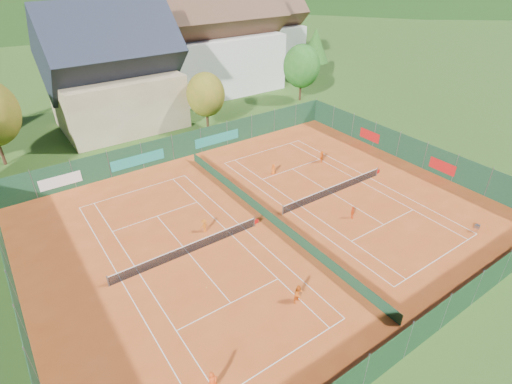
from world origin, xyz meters
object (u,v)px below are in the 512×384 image
object	(u,v)px
player_left_mid	(299,294)
player_right_far_b	(321,157)
player_right_near	(352,212)
player_right_far_a	(273,169)
chalet	(114,77)
hotel_block_b	(259,34)
ball_hopper	(477,226)
player_left_near	(213,382)
player_left_far	(204,226)
hotel_block_a	(217,46)

from	to	relation	value
player_left_mid	player_right_far_b	size ratio (longest dim) A/B	1.10
player_right_near	player_right_far_a	bearing A→B (deg)	41.82
chalet	hotel_block_b	distance (m)	35.85
chalet	ball_hopper	bearing A→B (deg)	-68.14
chalet	player_left_near	world-z (taller)	chalet
player_left_near	player_right_far_b	world-z (taller)	player_left_near
hotel_block_b	ball_hopper	distance (m)	58.27
player_left_near	player_right_far_a	bearing A→B (deg)	43.57
chalet	player_left_mid	xyz separation A→B (m)	(-1.10, -38.98, -5.87)
ball_hopper	player_left_far	distance (m)	23.47
player_left_near	player_right_far_b	size ratio (longest dim) A/B	1.13
player_left_far	player_right_far_a	xyz separation A→B (m)	(11.11, 4.87, -0.02)
hotel_block_b	player_left_near	world-z (taller)	hotel_block_b
ball_hopper	player_right_far_b	size ratio (longest dim) A/B	0.58
player_right_near	player_right_far_a	world-z (taller)	player_right_near
hotel_block_a	player_right_far_b	bearing A→B (deg)	-97.94
player_left_far	ball_hopper	bearing A→B (deg)	139.53
player_left_far	player_right_far_b	distance (m)	17.77
hotel_block_a	player_right_far_a	xyz separation A→B (m)	(-10.42, -29.29, -6.78)
hotel_block_b	player_right_near	world-z (taller)	hotel_block_b
hotel_block_a	player_left_mid	xyz separation A→B (m)	(-20.10, -44.98, -6.63)
hotel_block_b	player_left_mid	world-z (taller)	hotel_block_b
player_left_far	player_right_far_b	bearing A→B (deg)	-172.49
hotel_block_a	hotel_block_b	bearing A→B (deg)	29.74
chalet	player_left_far	bearing A→B (deg)	-95.13
chalet	ball_hopper	distance (m)	45.25
player_left_far	player_right_far_b	world-z (taller)	player_right_far_b
player_left_near	player_left_mid	distance (m)	8.40
player_right_near	player_right_far_b	xyz separation A→B (m)	(5.37, 9.86, 0.07)
player_left_far	player_left_near	bearing A→B (deg)	57.71
hotel_block_b	player_right_far_b	world-z (taller)	hotel_block_b
hotel_block_b	player_left_near	bearing A→B (deg)	-127.33
hotel_block_a	player_left_far	bearing A→B (deg)	-122.22
player_right_near	player_right_far_b	size ratio (longest dim) A/B	0.90
chalet	player_right_far_b	size ratio (longest dim) A/B	11.82
hotel_block_a	player_left_far	distance (m)	40.94
ball_hopper	player_right_far_a	world-z (taller)	player_right_far_a
player_left_mid	ball_hopper	bearing A→B (deg)	-17.85
chalet	hotel_block_b	xyz separation A→B (m)	(33.00, 14.00, -0.01)
hotel_block_b	player_right_far_a	size ratio (longest dim) A/B	14.45
player_left_mid	player_right_far_a	xyz separation A→B (m)	(9.68, 15.69, -0.15)
hotel_block_b	ball_hopper	xyz separation A→B (m)	(-16.30, -55.61, -6.06)
player_left_mid	player_right_near	distance (m)	11.63
player_right_near	player_right_far_a	distance (m)	10.77
player_left_near	player_left_mid	world-z (taller)	player_left_near
chalet	hotel_block_b	size ratio (longest dim) A/B	0.94
ball_hopper	player_right_far_a	distance (m)	20.04
ball_hopper	player_left_near	xyz separation A→B (m)	(-25.87, 0.31, 0.22)
hotel_block_b	player_left_mid	xyz separation A→B (m)	(-34.10, -52.98, -5.87)
hotel_block_a	player_right_near	size ratio (longest dim) A/B	17.58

